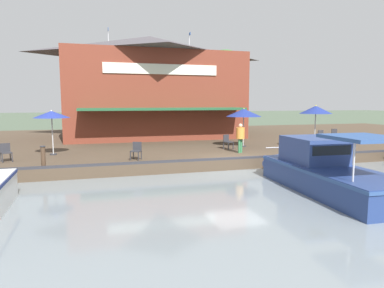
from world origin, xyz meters
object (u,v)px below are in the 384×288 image
(cafe_chair_facing_river, at_px, (6,151))
(tree_upstream_bank, at_px, (224,74))
(patio_umbrella_mid_patio_left, at_px, (244,113))
(cafe_chair_far_corner_seat, at_px, (136,150))
(cafe_chair_mid_patio, at_px, (228,141))
(motorboat_nearest_quay, at_px, (318,170))
(patio_umbrella_mid_patio_right, at_px, (51,115))
(cafe_chair_beside_entrance, at_px, (335,134))
(tree_behind_restaurant, at_px, (209,87))
(waterfront_restaurant, at_px, (151,86))
(cafe_chair_back_row_seat, at_px, (322,136))
(patio_umbrella_back_row, at_px, (316,110))
(mooring_post, at_px, (43,157))
(person_mid_patio, at_px, (240,135))

(cafe_chair_facing_river, bearing_deg, tree_upstream_bank, 130.00)
(patio_umbrella_mid_patio_left, xyz_separation_m, cafe_chair_far_corner_seat, (3.09, -7.01, -1.63))
(cafe_chair_mid_patio, bearing_deg, motorboat_nearest_quay, 4.88)
(cafe_chair_mid_patio, height_order, motorboat_nearest_quay, motorboat_nearest_quay)
(patio_umbrella_mid_patio_right, bearing_deg, cafe_chair_beside_entrance, 94.74)
(patio_umbrella_mid_patio_left, bearing_deg, motorboat_nearest_quay, -4.83)
(cafe_chair_far_corner_seat, bearing_deg, motorboat_nearest_quay, 49.97)
(cafe_chair_beside_entrance, relative_size, tree_behind_restaurant, 0.13)
(waterfront_restaurant, xyz_separation_m, tree_upstream_bank, (-2.66, 7.52, 1.34))
(cafe_chair_far_corner_seat, bearing_deg, cafe_chair_back_row_seat, 105.13)
(patio_umbrella_mid_patio_right, distance_m, cafe_chair_back_row_seat, 17.17)
(cafe_chair_back_row_seat, xyz_separation_m, tree_behind_restaurant, (-13.38, -3.52, 3.78))
(cafe_chair_back_row_seat, bearing_deg, motorboat_nearest_quay, -37.48)
(waterfront_restaurant, bearing_deg, patio_umbrella_back_row, 37.36)
(patio_umbrella_mid_patio_left, height_order, cafe_chair_back_row_seat, patio_umbrella_mid_patio_left)
(cafe_chair_beside_entrance, xyz_separation_m, cafe_chair_facing_river, (3.19, -20.67, 0.00))
(patio_umbrella_mid_patio_right, height_order, motorboat_nearest_quay, patio_umbrella_mid_patio_right)
(patio_umbrella_back_row, height_order, patio_umbrella_mid_patio_right, patio_umbrella_back_row)
(mooring_post, bearing_deg, patio_umbrella_mid_patio_right, 179.80)
(patio_umbrella_mid_patio_left, relative_size, motorboat_nearest_quay, 0.32)
(cafe_chair_beside_entrance, distance_m, cafe_chair_back_row_seat, 1.89)
(cafe_chair_far_corner_seat, xyz_separation_m, motorboat_nearest_quay, (5.29, 6.30, -0.32))
(cafe_chair_mid_patio, bearing_deg, cafe_chair_far_corner_seat, -67.59)
(cafe_chair_facing_river, bearing_deg, patio_umbrella_back_row, 90.68)
(patio_umbrella_back_row, height_order, person_mid_patio, patio_umbrella_back_row)
(cafe_chair_far_corner_seat, xyz_separation_m, cafe_chair_mid_patio, (-2.33, 5.65, 0.00))
(cafe_chair_far_corner_seat, xyz_separation_m, cafe_chair_facing_river, (-1.14, -5.89, 0.00))
(tree_upstream_bank, bearing_deg, patio_umbrella_mid_patio_left, -15.65)
(patio_umbrella_back_row, relative_size, tree_behind_restaurant, 0.40)
(patio_umbrella_back_row, distance_m, tree_behind_restaurant, 15.76)
(cafe_chair_beside_entrance, distance_m, cafe_chair_facing_river, 20.92)
(cafe_chair_beside_entrance, height_order, tree_upstream_bank, tree_upstream_bank)
(patio_umbrella_back_row, height_order, cafe_chair_facing_river, patio_umbrella_back_row)
(patio_umbrella_back_row, bearing_deg, patio_umbrella_mid_patio_left, -114.27)
(tree_upstream_bank, bearing_deg, waterfront_restaurant, -70.55)
(cafe_chair_mid_patio, xyz_separation_m, mooring_post, (3.26, -9.67, -0.01))
(tree_behind_restaurant, bearing_deg, cafe_chair_facing_river, -44.36)
(mooring_post, distance_m, tree_behind_restaurant, 22.74)
(patio_umbrella_mid_patio_left, distance_m, patio_umbrella_back_row, 4.27)
(cafe_chair_mid_patio, height_order, person_mid_patio, person_mid_patio)
(cafe_chair_beside_entrance, height_order, tree_behind_restaurant, tree_behind_restaurant)
(waterfront_restaurant, distance_m, cafe_chair_mid_patio, 10.75)
(patio_umbrella_mid_patio_right, xyz_separation_m, motorboat_nearest_quay, (8.06, 10.31, -1.95))
(patio_umbrella_mid_patio_left, relative_size, cafe_chair_back_row_seat, 2.82)
(patio_umbrella_back_row, bearing_deg, motorboat_nearest_quay, -34.75)
(cafe_chair_beside_entrance, relative_size, person_mid_patio, 0.53)
(person_mid_patio, bearing_deg, cafe_chair_mid_patio, -177.25)
(cafe_chair_beside_entrance, height_order, cafe_chair_facing_river, same)
(mooring_post, bearing_deg, cafe_chair_beside_entrance, 105.60)
(patio_umbrella_mid_patio_left, bearing_deg, person_mid_patio, -28.12)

